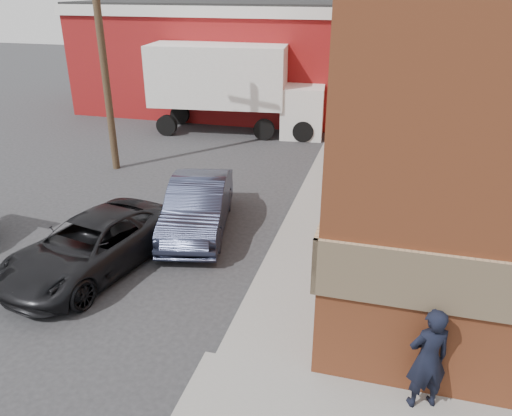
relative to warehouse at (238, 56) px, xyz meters
The scene contains 8 objects.
ground 21.07m from the warehouse, 73.30° to the right, with size 90.00×90.00×0.00m, color #28282B.
sidewalk_west 13.12m from the warehouse, 59.04° to the right, with size 1.80×18.00×0.12m, color gray.
warehouse is the anchor object (origin of this frame).
utility_pole 11.27m from the warehouse, 97.77° to the right, with size 2.00×0.26×9.00m.
man 22.38m from the warehouse, 65.21° to the right, with size 0.68×0.44×1.86m, color black.
sedan 15.57m from the warehouse, 77.14° to the right, with size 1.56×4.48×1.48m, color #272C42.
suv_a 17.96m from the warehouse, 84.34° to the right, with size 2.21×4.80×1.33m, color black.
box_truck 5.18m from the warehouse, 74.50° to the right, with size 8.23×3.23×3.96m.
Camera 1 is at (2.38, -6.90, 6.43)m, focal length 35.00 mm.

